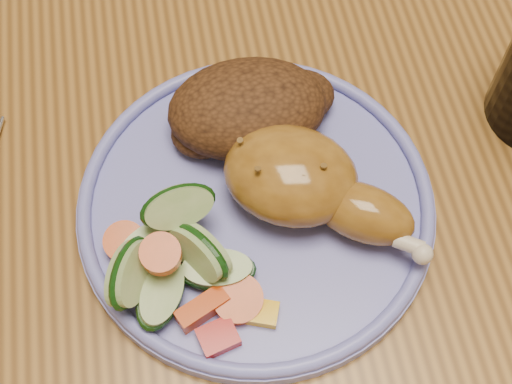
% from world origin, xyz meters
% --- Properties ---
extents(ground, '(4.00, 4.00, 0.00)m').
position_xyz_m(ground, '(0.00, 0.00, 0.00)').
color(ground, brown).
rests_on(ground, ground).
extents(dining_table, '(0.90, 1.40, 0.75)m').
position_xyz_m(dining_table, '(0.00, 0.00, 0.67)').
color(dining_table, brown).
rests_on(dining_table, ground).
extents(plate, '(0.26, 0.26, 0.01)m').
position_xyz_m(plate, '(-0.09, -0.08, 0.76)').
color(plate, '#6D71C9').
rests_on(plate, dining_table).
extents(plate_rim, '(0.25, 0.25, 0.01)m').
position_xyz_m(plate_rim, '(-0.09, -0.08, 0.77)').
color(plate_rim, '#6D71C9').
rests_on(plate_rim, plate).
extents(chicken_leg, '(0.14, 0.13, 0.05)m').
position_xyz_m(chicken_leg, '(-0.06, -0.09, 0.79)').
color(chicken_leg, '#97651F').
rests_on(chicken_leg, plate).
extents(rice_pilaf, '(0.13, 0.09, 0.05)m').
position_xyz_m(rice_pilaf, '(-0.09, -0.01, 0.78)').
color(rice_pilaf, '#462711').
rests_on(rice_pilaf, plate).
extents(vegetable_pile, '(0.12, 0.12, 0.06)m').
position_xyz_m(vegetable_pile, '(-0.16, -0.12, 0.78)').
color(vegetable_pile, '#A50A05').
rests_on(vegetable_pile, plate).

